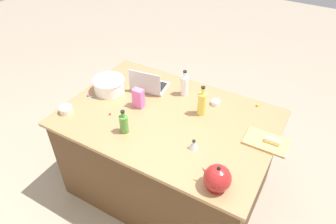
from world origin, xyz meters
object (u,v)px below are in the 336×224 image
(mixing_bowl_large, at_px, (109,85))
(ramekin_medium, at_px, (66,110))
(laptop, at_px, (148,85))
(kettle, at_px, (217,178))
(candy_bag, at_px, (139,98))
(cutting_board, at_px, (266,142))
(ramekin_small, at_px, (216,103))
(bottle_olive, at_px, (124,123))
(bottle_oil, at_px, (202,103))
(butter_stick_left, at_px, (273,141))
(bottle_vinegar, at_px, (184,85))
(kitchen_timer, at_px, (194,145))

(mixing_bowl_large, height_order, ramekin_medium, mixing_bowl_large)
(laptop, relative_size, mixing_bowl_large, 1.19)
(kettle, bearing_deg, candy_bag, -26.82)
(mixing_bowl_large, height_order, kettle, kettle)
(cutting_board, xyz_separation_m, ramekin_small, (0.51, -0.25, 0.01))
(bottle_olive, height_order, ramekin_medium, bottle_olive)
(bottle_olive, bearing_deg, kettle, 170.83)
(bottle_olive, bearing_deg, cutting_board, -156.79)
(ramekin_small, bearing_deg, candy_bag, 31.70)
(mixing_bowl_large, xyz_separation_m, ramekin_medium, (0.12, 0.43, -0.04))
(bottle_oil, bearing_deg, bottle_olive, 49.49)
(bottle_olive, height_order, kettle, bottle_olive)
(laptop, relative_size, candy_bag, 1.99)
(butter_stick_left, bearing_deg, mixing_bowl_large, 1.81)
(bottle_vinegar, height_order, butter_stick_left, bottle_vinegar)
(bottle_olive, distance_m, bottle_vinegar, 0.69)
(bottle_vinegar, bearing_deg, kettle, 129.07)
(laptop, bearing_deg, mixing_bowl_large, 34.70)
(ramekin_medium, bearing_deg, bottle_oil, -151.04)
(laptop, xyz_separation_m, butter_stick_left, (-1.18, 0.15, -0.01))
(mixing_bowl_large, bearing_deg, kettle, 158.01)
(laptop, bearing_deg, kitchen_timer, 145.58)
(ramekin_medium, relative_size, kitchen_timer, 1.40)
(candy_bag, bearing_deg, laptop, -75.16)
(ramekin_small, bearing_deg, kettle, 113.31)
(laptop, height_order, candy_bag, laptop)
(butter_stick_left, distance_m, candy_bag, 1.11)
(mixing_bowl_large, xyz_separation_m, candy_bag, (-0.36, 0.05, 0.02))
(bottle_oil, distance_m, butter_stick_left, 0.61)
(mixing_bowl_large, relative_size, ramekin_small, 3.82)
(bottle_oil, xyz_separation_m, kitchen_timer, (-0.12, 0.39, -0.07))
(bottle_olive, bearing_deg, bottle_vinegar, -104.26)
(kettle, xyz_separation_m, kitchen_timer, (0.28, -0.23, -0.04))
(kettle, distance_m, kitchen_timer, 0.37)
(mixing_bowl_large, xyz_separation_m, bottle_oil, (-0.86, -0.11, 0.04))
(butter_stick_left, distance_m, ramekin_medium, 1.66)
(laptop, height_order, ramekin_small, laptop)
(ramekin_medium, bearing_deg, ramekin_small, -145.15)
(bottle_vinegar, relative_size, ramekin_small, 3.25)
(butter_stick_left, height_order, kitchen_timer, kitchen_timer)
(bottle_olive, relative_size, ramekin_small, 2.71)
(mixing_bowl_large, height_order, bottle_oil, bottle_oil)
(bottle_oil, distance_m, kitchen_timer, 0.41)
(butter_stick_left, relative_size, ramekin_medium, 1.02)
(mixing_bowl_large, relative_size, bottle_oil, 1.06)
(candy_bag, bearing_deg, mixing_bowl_large, -8.33)
(mixing_bowl_large, bearing_deg, cutting_board, -178.14)
(bottle_olive, height_order, bottle_vinegar, bottle_vinegar)
(kettle, bearing_deg, bottle_vinegar, -50.93)
(laptop, bearing_deg, bottle_oil, 171.44)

